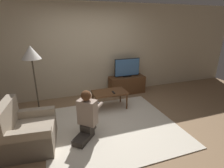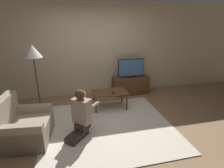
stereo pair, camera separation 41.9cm
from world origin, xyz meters
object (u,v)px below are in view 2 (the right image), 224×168
at_px(person_kneeling, 81,113).
at_px(coffee_table, 110,93).
at_px(floor_lamp, 33,56).
at_px(tv, 131,68).
at_px(armchair, 24,128).

bearing_deg(person_kneeling, coffee_table, -86.47).
bearing_deg(floor_lamp, tv, 18.42).
xyz_separation_m(floor_lamp, person_kneeling, (0.88, -0.97, -0.94)).
distance_m(armchair, person_kneeling, 1.05).
bearing_deg(armchair, tv, -50.40).
bearing_deg(coffee_table, person_kneeling, -128.15).
relative_size(tv, armchair, 0.85).
height_order(floor_lamp, armchair, floor_lamp).
xyz_separation_m(tv, armchair, (-2.62, -1.75, -0.52)).
distance_m(floor_lamp, armchair, 1.46).
distance_m(tv, coffee_table, 1.23).
xyz_separation_m(armchair, person_kneeling, (1.03, -0.05, 0.18)).
bearing_deg(floor_lamp, armchair, -99.28).
height_order(tv, person_kneeling, tv).
height_order(tv, coffee_table, tv).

